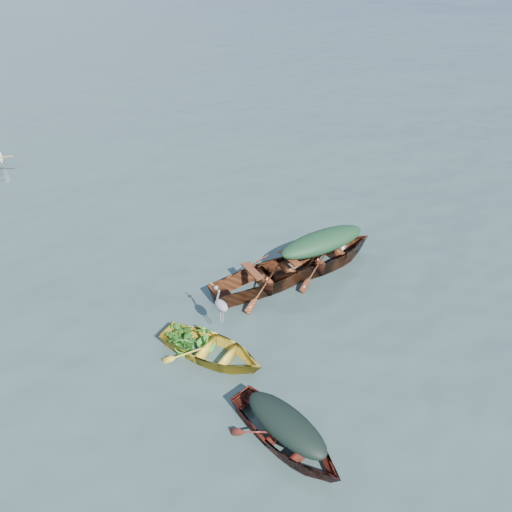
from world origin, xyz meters
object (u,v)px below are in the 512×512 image
at_px(green_tarp_boat, 320,267).
at_px(heron, 221,311).
at_px(yellow_dinghy, 212,357).
at_px(open_wooden_boat, 271,285).
at_px(dark_covered_boat, 285,443).

bearing_deg(green_tarp_boat, heron, 107.47).
distance_m(yellow_dinghy, open_wooden_boat, 2.84).
bearing_deg(dark_covered_boat, open_wooden_boat, 49.02).
distance_m(yellow_dinghy, green_tarp_boat, 4.28).
distance_m(yellow_dinghy, heron, 1.02).
bearing_deg(open_wooden_boat, heron, 120.26).
relative_size(open_wooden_boat, heron, 4.95).
bearing_deg(open_wooden_boat, dark_covered_boat, 151.18).
bearing_deg(heron, dark_covered_boat, -126.00).
height_order(yellow_dinghy, green_tarp_boat, green_tarp_boat).
height_order(dark_covered_boat, heron, heron).
bearing_deg(open_wooden_boat, green_tarp_boat, -89.17).
relative_size(dark_covered_boat, open_wooden_boat, 0.72).
height_order(dark_covered_boat, open_wooden_boat, open_wooden_boat).
height_order(green_tarp_boat, heron, heron).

